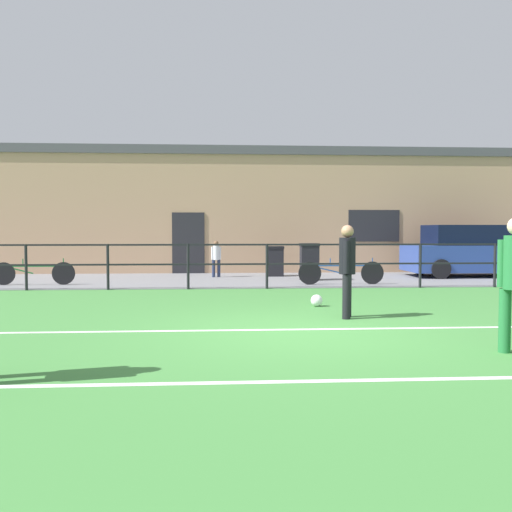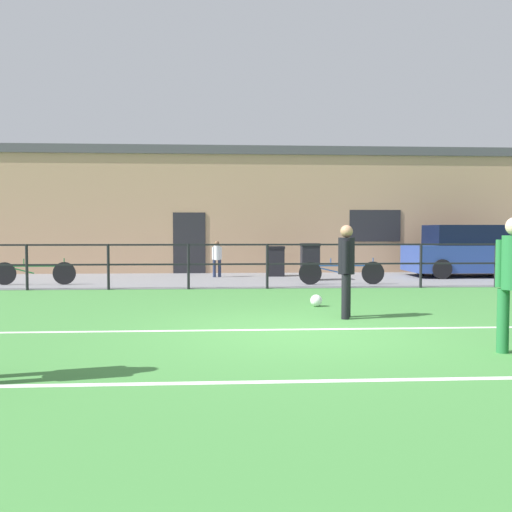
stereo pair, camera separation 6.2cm
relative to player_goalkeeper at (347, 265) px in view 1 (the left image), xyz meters
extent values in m
cube|color=#42843D|center=(-0.96, -1.21, -0.92)|extent=(60.00, 44.00, 0.04)
cube|color=white|center=(-0.96, -1.04, -0.90)|extent=(36.00, 0.11, 0.00)
cube|color=white|center=(-0.96, -3.88, -0.90)|extent=(36.00, 0.11, 0.00)
cube|color=slate|center=(-0.96, 7.29, -0.89)|extent=(48.00, 5.00, 0.02)
cylinder|color=black|center=(-6.96, 4.79, -0.32)|extent=(0.07, 0.07, 1.15)
cylinder|color=black|center=(-4.96, 4.79, -0.32)|extent=(0.07, 0.07, 1.15)
cylinder|color=black|center=(-2.96, 4.79, -0.32)|extent=(0.07, 0.07, 1.15)
cylinder|color=black|center=(-0.96, 4.79, -0.32)|extent=(0.07, 0.07, 1.15)
cylinder|color=black|center=(1.04, 4.79, -0.32)|extent=(0.07, 0.07, 1.15)
cylinder|color=black|center=(3.04, 4.79, -0.32)|extent=(0.07, 0.07, 1.15)
cylinder|color=black|center=(5.04, 4.79, -0.32)|extent=(0.07, 0.07, 1.15)
cube|color=black|center=(-0.96, 4.79, 0.23)|extent=(36.00, 0.04, 0.04)
cube|color=black|center=(-0.96, 4.79, -0.27)|extent=(36.00, 0.04, 0.04)
cube|color=tan|center=(-0.96, 10.99, 1.15)|extent=(28.00, 2.40, 4.09)
cube|color=#232328|center=(-3.24, 9.77, 0.15)|extent=(1.10, 0.04, 2.10)
cube|color=#232328|center=(3.21, 9.77, 0.75)|extent=(1.80, 0.04, 1.10)
cube|color=#4C4C51|center=(-0.96, 10.99, 3.34)|extent=(28.00, 2.56, 0.30)
cylinder|color=black|center=(-0.04, -0.11, -0.52)|extent=(0.14, 0.14, 0.75)
cylinder|color=black|center=(0.04, 0.11, -0.52)|extent=(0.14, 0.14, 0.75)
cylinder|color=black|center=(0.00, 0.00, 0.16)|extent=(0.28, 0.28, 0.62)
sphere|color=#A37556|center=(0.00, 0.00, 0.58)|extent=(0.21, 0.21, 0.21)
cylinder|color=black|center=(-0.05, -0.16, 0.14)|extent=(0.10, 0.10, 0.55)
cylinder|color=black|center=(0.05, 0.16, 0.14)|extent=(0.10, 0.10, 0.55)
cylinder|color=#237038|center=(1.32, -2.74, -0.51)|extent=(0.14, 0.14, 0.78)
cylinder|color=#237038|center=(1.29, -2.70, 0.19)|extent=(0.10, 0.10, 0.58)
sphere|color=white|center=(-0.26, 1.45, -0.78)|extent=(0.23, 0.23, 0.23)
cylinder|color=#232D4C|center=(-2.20, 8.18, -0.61)|extent=(0.10, 0.10, 0.54)
cylinder|color=#232D4C|center=(-2.36, 8.15, -0.61)|extent=(0.10, 0.10, 0.54)
cylinder|color=white|center=(-2.28, 8.16, -0.11)|extent=(0.20, 0.20, 0.45)
sphere|color=brown|center=(-2.28, 8.16, 0.19)|extent=(0.15, 0.15, 0.15)
cylinder|color=white|center=(-2.16, 8.19, -0.13)|extent=(0.07, 0.07, 0.40)
cylinder|color=white|center=(-2.40, 8.14, -0.13)|extent=(0.07, 0.07, 0.40)
cube|color=#28428E|center=(6.01, 7.95, -0.30)|extent=(4.38, 1.80, 0.84)
cube|color=black|center=(5.79, 7.95, 0.44)|extent=(2.63, 1.51, 0.64)
cylinder|color=black|center=(4.52, 7.08, -0.58)|extent=(0.60, 0.18, 0.60)
cylinder|color=black|center=(4.52, 8.81, -0.58)|extent=(0.60, 0.18, 0.60)
cylinder|color=black|center=(7.49, 8.81, -0.58)|extent=(0.60, 0.18, 0.60)
cylinder|color=black|center=(0.27, 5.57, -0.57)|extent=(0.62, 0.04, 0.62)
cylinder|color=black|center=(1.99, 5.57, -0.57)|extent=(0.62, 0.04, 0.62)
cube|color=#234C99|center=(1.13, 5.57, -0.36)|extent=(1.34, 0.04, 0.04)
cube|color=#234C99|center=(0.70, 5.57, -0.47)|extent=(0.85, 0.03, 0.23)
cylinder|color=#234C99|center=(0.83, 5.57, -0.26)|extent=(0.03, 0.03, 0.20)
cylinder|color=#234C99|center=(1.99, 5.57, -0.29)|extent=(0.03, 0.03, 0.28)
cylinder|color=black|center=(-7.97, 5.99, -0.57)|extent=(0.61, 0.04, 0.61)
cylinder|color=black|center=(-6.39, 5.99, -0.57)|extent=(0.61, 0.04, 0.61)
cube|color=#1E6633|center=(-7.18, 5.99, -0.37)|extent=(1.23, 0.04, 0.04)
cube|color=#1E6633|center=(-7.58, 5.99, -0.47)|extent=(0.77, 0.03, 0.22)
cylinder|color=#1E6633|center=(-7.46, 5.99, -0.27)|extent=(0.03, 0.03, 0.20)
cylinder|color=#1E6633|center=(-6.39, 5.99, -0.30)|extent=(0.03, 0.03, 0.28)
cube|color=black|center=(-0.40, 8.41, -0.44)|extent=(0.52, 0.43, 0.88)
cube|color=black|center=(-0.40, 8.41, 0.04)|extent=(0.55, 0.46, 0.08)
cube|color=black|center=(0.48, 6.92, -0.37)|extent=(0.52, 0.44, 1.01)
cube|color=black|center=(0.48, 6.92, 0.17)|extent=(0.55, 0.47, 0.08)
camera|label=1|loc=(-2.15, -9.24, 0.60)|focal=38.81mm
camera|label=2|loc=(-2.09, -9.24, 0.60)|focal=38.81mm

